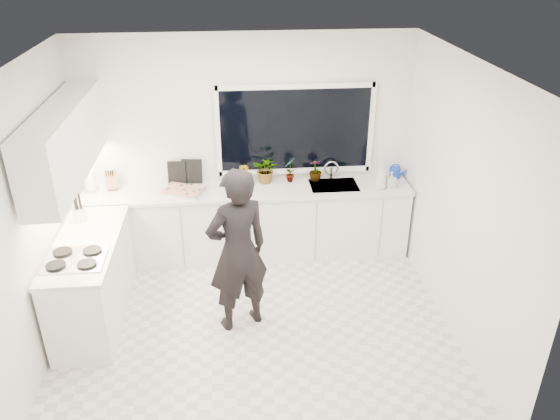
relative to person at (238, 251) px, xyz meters
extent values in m
cube|color=beige|center=(0.16, -0.08, -0.89)|extent=(4.00, 3.50, 0.02)
cube|color=white|center=(0.16, 1.68, 0.47)|extent=(4.00, 0.02, 2.70)
cube|color=white|center=(-1.85, -0.08, 0.47)|extent=(0.02, 3.50, 2.70)
cube|color=white|center=(2.17, -0.08, 0.47)|extent=(0.02, 3.50, 2.70)
cube|color=white|center=(0.16, -0.08, 1.83)|extent=(4.00, 3.50, 0.02)
cube|color=black|center=(0.76, 1.64, 0.67)|extent=(1.80, 0.02, 1.00)
cube|color=white|center=(0.16, 1.37, -0.44)|extent=(3.92, 0.58, 0.88)
cube|color=white|center=(-1.51, 0.27, -0.44)|extent=(0.58, 1.60, 0.88)
cube|color=silver|center=(0.16, 1.36, 0.02)|extent=(3.94, 0.62, 0.04)
cube|color=silver|center=(-1.51, 0.27, 0.02)|extent=(0.62, 1.60, 0.04)
cube|color=white|center=(-1.63, 0.62, 0.97)|extent=(0.34, 2.10, 0.70)
cube|color=silver|center=(1.21, 1.37, -0.01)|extent=(0.58, 0.42, 0.14)
cylinder|color=silver|center=(1.21, 1.57, 0.15)|extent=(0.03, 0.03, 0.22)
cube|color=black|center=(-1.53, -0.08, 0.06)|extent=(0.56, 0.48, 0.03)
imported|color=black|center=(0.00, 0.00, 0.00)|extent=(0.75, 0.63, 1.76)
cube|color=silver|center=(-0.61, 1.34, 0.06)|extent=(0.59, 0.51, 0.03)
cube|color=red|center=(-0.61, 1.34, 0.07)|extent=(0.53, 0.46, 0.01)
cylinder|color=#133AB6|center=(2.01, 1.53, 0.11)|extent=(0.17, 0.17, 0.13)
cylinder|color=white|center=(-1.69, 1.47, 0.17)|extent=(0.12, 0.12, 0.26)
cube|color=#956045|center=(-1.46, 1.51, 0.15)|extent=(0.15, 0.13, 0.22)
cylinder|color=silver|center=(-1.66, 0.72, 0.12)|extent=(0.16, 0.16, 0.16)
cube|color=black|center=(-0.69, 1.61, 0.18)|extent=(0.22, 0.04, 0.28)
cube|color=black|center=(-0.51, 1.61, 0.19)|extent=(0.25, 0.05, 0.30)
imported|color=#26662D|center=(0.11, 1.53, 0.17)|extent=(0.18, 0.18, 0.26)
imported|color=#26662D|center=(0.40, 1.53, 0.21)|extent=(0.38, 0.36, 0.34)
imported|color=#26662D|center=(0.69, 1.53, 0.20)|extent=(0.18, 0.20, 0.32)
imported|color=#26662D|center=(1.00, 1.53, 0.18)|extent=(0.16, 0.16, 0.27)
imported|color=#D8BF66|center=(1.75, 1.22, 0.21)|extent=(0.17, 0.17, 0.33)
imported|color=#D8BF66|center=(1.87, 1.22, 0.15)|extent=(0.13, 0.12, 0.21)
camera|label=1|loc=(-0.01, -4.60, 2.80)|focal=35.00mm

